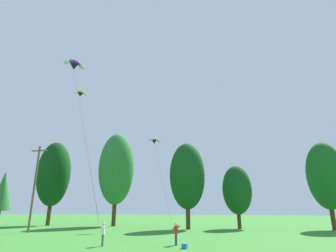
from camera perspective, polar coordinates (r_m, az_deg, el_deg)
The scene contains 13 objects.
treeline_tree_a at distance 56.43m, azimuth -31.52°, elevation -11.60°, with size 3.58×3.58×9.01m.
treeline_tree_b at distance 52.16m, azimuth -22.96°, elevation -9.24°, with size 5.62×5.62×14.15m.
treeline_tree_c at distance 47.37m, azimuth -10.82°, elevation -8.78°, with size 5.92×5.92×15.27m.
treeline_tree_d at distance 39.69m, azimuth 4.08°, elevation -10.39°, with size 5.04×5.04×12.00m.
treeline_tree_e at distance 41.68m, azimuth 14.36°, elevation -12.91°, with size 4.18×4.18×8.81m.
treeline_tree_f at distance 44.14m, azimuth 30.34°, elevation -8.96°, with size 4.99×4.99×11.83m.
utility_pole at distance 38.22m, azimuth -26.34°, elevation -11.13°, with size 2.20×0.26×10.48m.
kite_flyer_near at distance 22.89m, azimuth -13.54°, elevation -20.97°, with size 0.66×0.68×1.69m.
kite_flyer_mid at distance 22.88m, azimuth 1.69°, elevation -21.40°, with size 0.70×0.72×1.69m.
parafoil_kite_high_purple at distance 48.55m, azimuth -19.17°, elevation 12.11°, with size 15.06×16.99×24.78m.
parafoil_kite_mid_white at distance 41.66m, azimuth -2.89°, elevation -3.11°, with size 6.79×17.76×11.64m.
parafoil_kite_far_lime_white at distance 47.47m, azimuth -18.00°, elevation 6.51°, with size 13.93×17.92×19.96m.
picnic_cooler at distance 21.29m, azimuth 3.54°, elevation -23.95°, with size 0.52×0.36×0.34m, color #1E70B7.
Camera 1 is at (7.00, 1.15, 2.79)m, focal length 28.88 mm.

